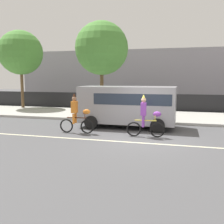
{
  "coord_description": "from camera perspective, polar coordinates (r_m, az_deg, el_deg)",
  "views": [
    {
      "loc": [
        1.62,
        -10.87,
        2.67
      ],
      "look_at": [
        -1.66,
        1.2,
        1.0
      ],
      "focal_mm": 42.0,
      "sensor_mm": 36.0,
      "label": 1
    }
  ],
  "objects": [
    {
      "name": "street_tree_near_lamp",
      "position": [
        23.03,
        -19.28,
        12.08
      ],
      "size": [
        3.57,
        3.57,
        6.28
      ],
      "color": "brown",
      "rests_on": "sidewalk_curb"
    },
    {
      "name": "ground_plane",
      "position": [
        11.31,
        6.59,
        -6.1
      ],
      "size": [
        80.0,
        80.0,
        0.0
      ],
      "primitive_type": "plane",
      "color": "#4C4C4F"
    },
    {
      "name": "street_tree_far_corner",
      "position": [
        17.65,
        -2.28,
        13.67
      ],
      "size": [
        3.49,
        3.49,
        6.15
      ],
      "color": "brown",
      "rests_on": "sidewalk_curb"
    },
    {
      "name": "parade_cyclist_purple",
      "position": [
        11.77,
        7.39,
        -1.4
      ],
      "size": [
        1.72,
        0.5,
        1.92
      ],
      "color": "black",
      "rests_on": "ground"
    },
    {
      "name": "sidewalk_curb",
      "position": [
        17.63,
        9.79,
        -0.97
      ],
      "size": [
        60.0,
        5.0,
        0.15
      ],
      "primitive_type": "cube",
      "color": "#ADAAA3",
      "rests_on": "ground"
    },
    {
      "name": "fence_line",
      "position": [
        20.43,
        10.61,
        1.94
      ],
      "size": [
        40.0,
        0.08,
        1.4
      ],
      "primitive_type": "cube",
      "color": "black",
      "rests_on": "ground"
    },
    {
      "name": "road_centre_line",
      "position": [
        10.83,
        6.19,
        -6.69
      ],
      "size": [
        36.0,
        0.14,
        0.01
      ],
      "primitive_type": "cube",
      "color": "beige",
      "rests_on": "ground"
    },
    {
      "name": "building_backdrop",
      "position": [
        28.98,
        10.32,
        7.44
      ],
      "size": [
        28.0,
        8.0,
        5.3
      ],
      "primitive_type": "cube",
      "color": "#99939E",
      "rests_on": "ground"
    },
    {
      "name": "parked_van_grey",
      "position": [
        13.92,
        3.7,
        1.85
      ],
      "size": [
        5.0,
        2.22,
        2.18
      ],
      "color": "#99999E",
      "rests_on": "ground"
    },
    {
      "name": "parade_cyclist_orange",
      "position": [
        12.58,
        -7.67,
        -0.82
      ],
      "size": [
        1.72,
        0.5,
        1.92
      ],
      "color": "black",
      "rests_on": "ground"
    }
  ]
}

